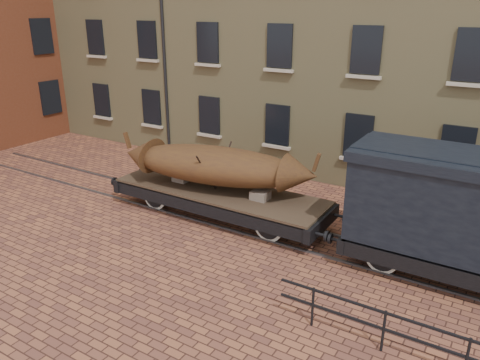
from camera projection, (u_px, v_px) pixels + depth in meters
The scene contains 6 objects.
ground at pixel (273, 231), 15.25m from camera, with size 90.00×90.00×0.00m, color brown.
warehouse_cream at pixel (455, 3), 19.29m from camera, with size 40.00×10.19×14.00m.
rail_track at pixel (274, 230), 15.24m from camera, with size 30.00×1.52×0.06m.
flatcar_wagon at pixel (219, 195), 16.02m from camera, with size 8.54×2.32×1.29m.
iron_boat at pixel (215, 165), 15.73m from camera, with size 7.08×3.00×1.68m.
goods_van at pixel (470, 205), 11.77m from camera, with size 6.70×2.44×3.46m.
Camera 1 is at (6.28, -12.24, 6.89)m, focal length 35.00 mm.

